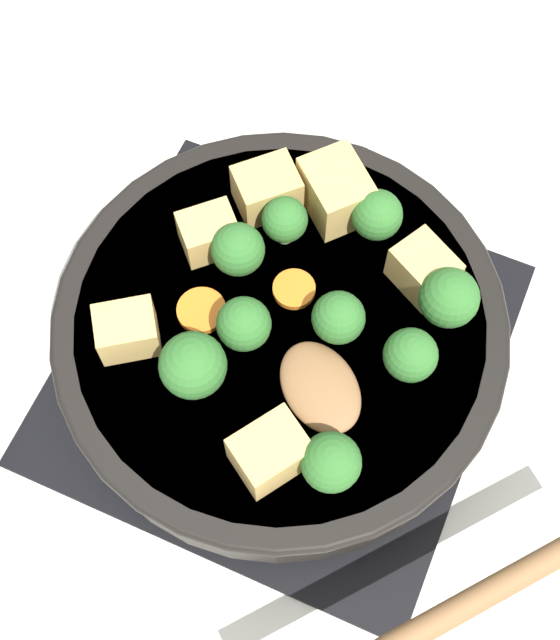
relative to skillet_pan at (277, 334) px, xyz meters
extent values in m
plane|color=silver|center=(0.00, 0.00, -0.06)|extent=(2.40, 2.40, 0.00)
cube|color=black|center=(0.00, 0.00, -0.05)|extent=(0.31, 0.31, 0.01)
torus|color=black|center=(0.00, 0.00, -0.04)|extent=(0.24, 0.24, 0.01)
cube|color=black|center=(0.00, 0.00, -0.04)|extent=(0.01, 0.23, 0.01)
cube|color=black|center=(0.00, 0.00, -0.04)|extent=(0.23, 0.01, 0.01)
cylinder|color=black|center=(0.00, 0.00, 0.00)|extent=(0.31, 0.31, 0.05)
cylinder|color=brown|center=(0.00, 0.00, 0.00)|extent=(0.28, 0.28, 0.05)
torus|color=black|center=(0.00, 0.00, 0.02)|extent=(0.32, 0.32, 0.01)
ellipsoid|color=brown|center=(-0.05, 0.04, 0.03)|extent=(0.08, 0.08, 0.01)
cylinder|color=brown|center=(-0.17, 0.14, 0.03)|extent=(0.17, 0.20, 0.02)
cube|color=tan|center=(0.04, -0.08, 0.04)|extent=(0.05, 0.05, 0.03)
cube|color=tan|center=(-0.04, 0.09, 0.04)|extent=(0.05, 0.06, 0.04)
cube|color=tan|center=(0.00, -0.10, 0.04)|extent=(0.06, 0.06, 0.04)
cube|color=tan|center=(0.07, -0.04, 0.04)|extent=(0.05, 0.05, 0.03)
cube|color=tan|center=(-0.08, -0.07, 0.04)|extent=(0.05, 0.05, 0.03)
cube|color=tan|center=(0.08, 0.05, 0.04)|extent=(0.05, 0.05, 0.03)
cylinder|color=#709956|center=(-0.09, -0.01, 0.03)|extent=(0.01, 0.01, 0.01)
sphere|color=#2D6628|center=(-0.09, -0.01, 0.05)|extent=(0.04, 0.04, 0.04)
cylinder|color=#709956|center=(0.03, 0.06, 0.03)|extent=(0.01, 0.01, 0.01)
sphere|color=#2D6628|center=(0.03, 0.06, 0.05)|extent=(0.04, 0.04, 0.04)
cylinder|color=#709956|center=(-0.10, -0.05, 0.03)|extent=(0.01, 0.01, 0.01)
sphere|color=#2D6628|center=(-0.10, -0.05, 0.05)|extent=(0.04, 0.04, 0.04)
cylinder|color=#709956|center=(0.04, -0.03, 0.03)|extent=(0.01, 0.01, 0.01)
sphere|color=#2D6628|center=(0.04, -0.03, 0.05)|extent=(0.04, 0.04, 0.04)
cylinder|color=#709956|center=(0.01, 0.02, 0.03)|extent=(0.01, 0.01, 0.01)
sphere|color=#2D6628|center=(0.01, 0.02, 0.05)|extent=(0.04, 0.04, 0.04)
cylinder|color=#709956|center=(-0.07, 0.08, 0.03)|extent=(0.01, 0.01, 0.01)
sphere|color=#2D6628|center=(-0.07, 0.08, 0.05)|extent=(0.04, 0.04, 0.04)
cylinder|color=#709956|center=(-0.04, -0.01, 0.03)|extent=(0.01, 0.01, 0.01)
sphere|color=#2D6628|center=(-0.04, -0.01, 0.05)|extent=(0.04, 0.04, 0.04)
cylinder|color=#709956|center=(0.02, -0.06, 0.03)|extent=(0.01, 0.01, 0.01)
sphere|color=#2D6628|center=(0.02, -0.06, 0.05)|extent=(0.03, 0.03, 0.03)
cylinder|color=#709956|center=(-0.04, -0.09, 0.03)|extent=(0.01, 0.01, 0.01)
sphere|color=#2D6628|center=(-0.04, -0.09, 0.05)|extent=(0.04, 0.04, 0.04)
cylinder|color=orange|center=(-0.01, -0.03, 0.03)|extent=(0.03, 0.03, 0.01)
cylinder|color=orange|center=(0.05, 0.01, 0.03)|extent=(0.03, 0.03, 0.01)
camera|label=1|loc=(-0.10, 0.23, 0.58)|focal=50.00mm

